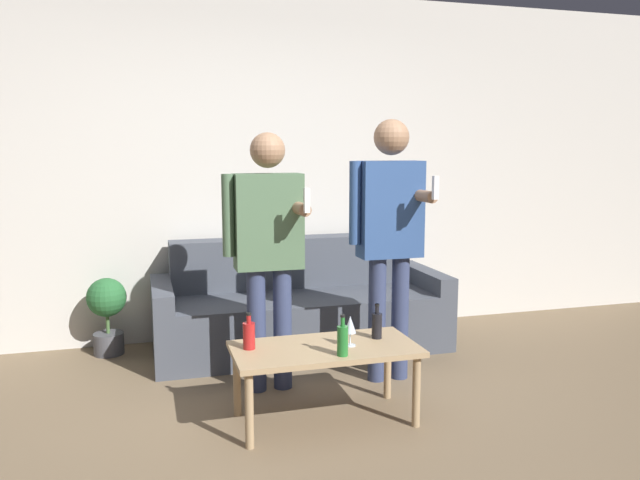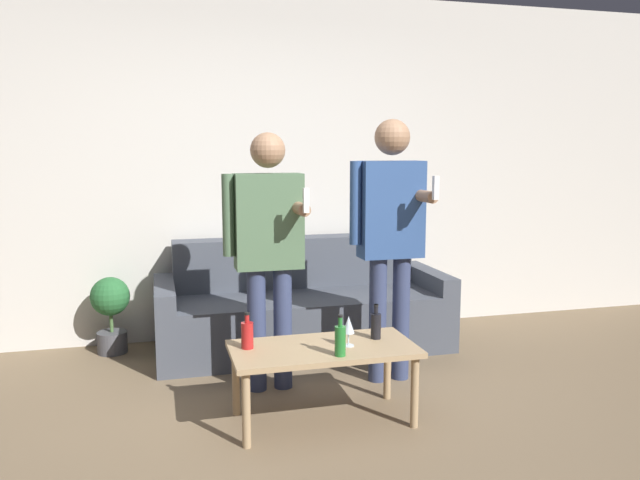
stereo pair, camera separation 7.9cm
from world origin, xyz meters
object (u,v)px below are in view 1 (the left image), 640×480
Objects in this scene: person_standing_left at (268,241)px; bottle_orange at (343,340)px; coffee_table at (325,355)px; couch at (300,309)px; person_standing_right at (389,228)px.

bottle_orange is at bearing -70.91° from person_standing_left.
person_standing_left reaches higher than coffee_table.
person_standing_right is at bearing -64.83° from couch.
person_standing_left is (-0.39, -0.77, 0.65)m from couch.
bottle_orange is at bearing -75.54° from coffee_table.
coffee_table is at bearing 104.46° from bottle_orange.
couch is 1.08m from person_standing_left.
couch is 1.36× the size of person_standing_left.
bottle_orange is 0.14× the size of person_standing_left.
person_standing_left reaches higher than couch.
coffee_table is 4.62× the size of bottle_orange.
coffee_table is 0.22m from bottle_orange.
couch is 1.15m from person_standing_right.
person_standing_right reaches higher than person_standing_left.
person_standing_left is 0.95× the size of person_standing_right.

